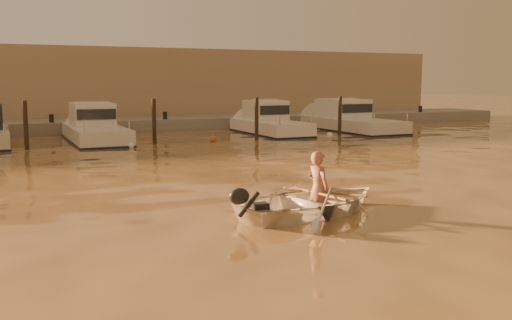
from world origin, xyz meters
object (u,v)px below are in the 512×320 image
moored_boat_5 (350,119)px  moored_boat_2 (95,128)px  dinghy (314,201)px  moored_boat_4 (270,122)px  person (318,189)px  waterfront_building (106,87)px

moored_boat_5 → moored_boat_2: bearing=180.0°
dinghy → moored_boat_5: (12.10, 16.83, 0.37)m
dinghy → moored_boat_4: bearing=-36.7°
person → moored_boat_5: (12.00, 16.80, 0.12)m
moored_boat_4 → moored_boat_5: same height
person → moored_boat_4: (7.00, 16.80, 0.12)m
dinghy → person: bearing=-90.0°
person → moored_boat_5: bearing=-49.4°
dinghy → moored_boat_2: bearing=-7.3°
moored_boat_2 → waterfront_building: 11.41m
dinghy → moored_boat_4: size_ratio=0.53×
dinghy → moored_boat_5: bearing=-49.5°
dinghy → moored_boat_2: (-1.93, 16.83, 0.37)m
moored_boat_5 → waterfront_building: (-11.59, 11.00, 1.77)m
person → moored_boat_5: moored_boat_5 is taller
moored_boat_4 → moored_boat_5: size_ratio=0.80×
moored_boat_4 → moored_boat_5: bearing=0.0°
dinghy → moored_boat_5: moored_boat_5 is taller
person → moored_boat_2: 16.93m
moored_boat_4 → waterfront_building: size_ratio=0.15×
dinghy → moored_boat_5: 20.73m
dinghy → waterfront_building: bearing=-14.9°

